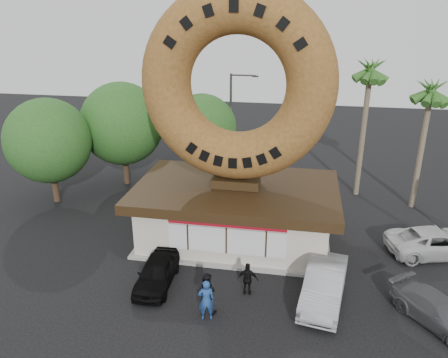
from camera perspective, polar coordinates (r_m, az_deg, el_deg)
ground at (r=20.64m, az=-1.17°, el=-15.78°), size 90.00×90.00×0.00m
donut_shop at (r=24.76m, az=1.56°, el=-4.20°), size 11.20×7.20×3.80m
giant_donut at (r=22.63m, az=1.75°, el=12.13°), size 10.04×2.56×10.04m
tree_west at (r=32.75m, az=-13.18°, el=7.04°), size 6.00×6.00×7.65m
tree_mid at (r=33.04m, az=-2.86°, el=6.59°), size 5.20×5.20×6.63m
tree_far at (r=31.03m, az=-21.97°, el=4.65°), size 5.60×5.60×7.14m
palm_near at (r=30.63m, az=18.53°, el=12.75°), size 2.60×2.60×9.75m
palm_far at (r=30.00m, az=25.37°, el=9.84°), size 2.60×2.60×8.75m
street_lamp at (r=33.47m, az=1.12°, el=7.63°), size 2.11×0.20×8.00m
person_left at (r=19.18m, az=-2.34°, el=-15.51°), size 0.79×0.62×1.92m
person_center at (r=19.56m, az=-2.34°, el=-14.65°), size 1.01×0.82×1.93m
person_right at (r=20.68m, az=3.12°, el=-12.92°), size 0.96×0.40×1.64m
car_black at (r=21.63m, az=-8.77°, el=-11.95°), size 1.73×3.97×1.33m
car_silver at (r=20.83m, az=12.94°, el=-13.30°), size 2.43×5.04×1.59m
car_grey at (r=21.14m, az=26.19°, el=-15.25°), size 3.97×4.41×1.23m
car_white at (r=26.36m, az=25.96°, el=-7.40°), size 5.70×3.71×1.46m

